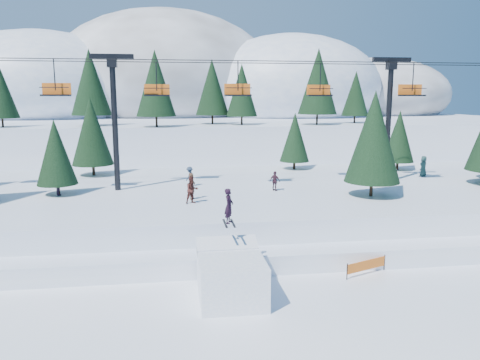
{
  "coord_description": "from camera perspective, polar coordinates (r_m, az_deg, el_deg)",
  "views": [
    {
      "loc": [
        -4.67,
        -18.68,
        9.66
      ],
      "look_at": [
        -1.11,
        6.0,
        5.2
      ],
      "focal_mm": 35.0,
      "sensor_mm": 36.0,
      "label": 1
    }
  ],
  "objects": [
    {
      "name": "ground",
      "position": [
        21.55,
        5.44,
        -16.55
      ],
      "size": [
        160.0,
        160.0,
        0.0
      ],
      "primitive_type": "plane",
      "color": "white",
      "rests_on": "ground"
    },
    {
      "name": "mid_shelf",
      "position": [
        37.93,
        -0.92,
        -2.68
      ],
      "size": [
        70.0,
        22.0,
        2.5
      ],
      "primitive_type": "cube",
      "color": "white",
      "rests_on": "ground"
    },
    {
      "name": "berm",
      "position": [
        28.58,
        1.66,
        -8.45
      ],
      "size": [
        70.0,
        6.0,
        1.1
      ],
      "primitive_type": "cube",
      "color": "white",
      "rests_on": "ground"
    },
    {
      "name": "mountain_ridge",
      "position": [
        92.03,
        -8.6,
        10.01
      ],
      "size": [
        119.0,
        60.56,
        26.46
      ],
      "color": "white",
      "rests_on": "ground"
    },
    {
      "name": "jump_kicker",
      "position": [
        23.06,
        -1.13,
        -11.47
      ],
      "size": [
        3.09,
        4.34,
        5.13
      ],
      "color": "white",
      "rests_on": "ground"
    },
    {
      "name": "chairlift",
      "position": [
        37.11,
        -0.0,
        9.62
      ],
      "size": [
        46.7,
        3.21,
        10.28
      ],
      "color": "black",
      "rests_on": "mid_shelf"
    },
    {
      "name": "conifer_stand",
      "position": [
        37.62,
        1.61,
        5.95
      ],
      "size": [
        63.64,
        16.84,
        9.07
      ],
      "color": "black",
      "rests_on": "mid_shelf"
    },
    {
      "name": "distant_skiers",
      "position": [
        36.67,
        0.63,
        0.24
      ],
      "size": [
        31.68,
        8.85,
        1.87
      ],
      "color": "#422B1D",
      "rests_on": "mid_shelf"
    },
    {
      "name": "banner_near",
      "position": [
        26.95,
        15.14,
        -10.01
      ],
      "size": [
        2.66,
        1.11,
        0.9
      ],
      "color": "black",
      "rests_on": "ground"
    },
    {
      "name": "banner_far",
      "position": [
        30.92,
        24.94,
        -7.99
      ],
      "size": [
        2.72,
        0.94,
        0.9
      ],
      "color": "black",
      "rests_on": "ground"
    }
  ]
}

